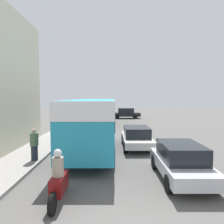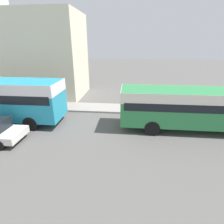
# 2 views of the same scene
# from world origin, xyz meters

# --- Properties ---
(building_midblock) EXTENTS (6.04, 8.59, 8.58)m
(building_midblock) POSITION_xyz_m (-9.22, 9.59, 4.29)
(building_midblock) COLOR beige
(building_midblock) RESTS_ON ground_plane
(bus_following) EXTENTS (2.58, 10.86, 2.80)m
(bus_following) POSITION_xyz_m (-1.66, 23.93, 1.84)
(bus_following) COLOR #2D8447
(bus_following) RESTS_ON ground_plane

